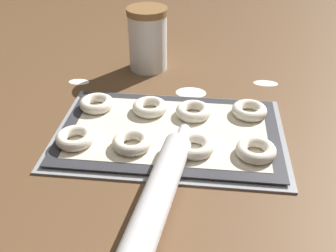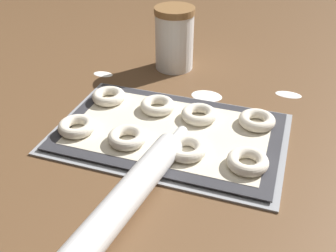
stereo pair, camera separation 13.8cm
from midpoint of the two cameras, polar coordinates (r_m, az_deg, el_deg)
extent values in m
plane|color=brown|center=(0.78, 5.32, -1.56)|extent=(2.80, 2.80, 0.00)
cube|color=#93969B|center=(0.77, 5.07, -1.38)|extent=(0.45, 0.29, 0.01)
cube|color=#333338|center=(0.77, 5.09, -1.07)|extent=(0.43, 0.27, 0.00)
cube|color=beige|center=(0.77, 5.09, -1.05)|extent=(0.38, 0.22, 0.00)
torus|color=silver|center=(0.77, -8.24, -0.37)|extent=(0.07, 0.07, 0.02)
torus|color=silver|center=(0.73, -0.66, -2.01)|extent=(0.07, 0.07, 0.02)
torus|color=silver|center=(0.71, 8.24, -3.66)|extent=(0.07, 0.07, 0.02)
torus|color=silver|center=(0.70, 17.06, -5.33)|extent=(0.07, 0.07, 0.02)
torus|color=silver|center=(0.86, -4.15, 4.09)|extent=(0.07, 0.07, 0.02)
torus|color=silver|center=(0.83, 3.20, 2.73)|extent=(0.07, 0.07, 0.02)
torus|color=silver|center=(0.81, 9.39, 1.40)|extent=(0.07, 0.07, 0.02)
torus|color=silver|center=(0.82, 17.56, 0.52)|extent=(0.07, 0.07, 0.02)
cylinder|color=white|center=(1.02, 4.87, 11.96)|extent=(0.10, 0.10, 0.14)
cylinder|color=olive|center=(0.99, 5.10, 16.20)|extent=(0.10, 0.10, 0.02)
cylinder|color=silver|center=(0.60, 0.34, -11.28)|extent=(0.09, 0.32, 0.05)
cylinder|color=silver|center=(0.73, 6.74, -2.04)|extent=(0.03, 0.05, 0.02)
ellipsoid|color=white|center=(0.97, 21.05, 4.12)|extent=(0.06, 0.03, 0.00)
ellipsoid|color=white|center=(1.01, -5.60, 7.37)|extent=(0.05, 0.03, 0.00)
ellipsoid|color=white|center=(0.92, 9.93, 4.16)|extent=(0.07, 0.05, 0.00)
camera|label=1|loc=(0.07, -84.85, 3.47)|focal=42.00mm
camera|label=2|loc=(0.07, 95.15, -3.47)|focal=42.00mm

